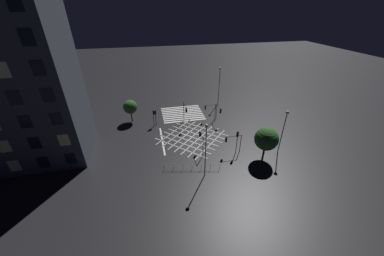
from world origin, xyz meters
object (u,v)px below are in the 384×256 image
(traffic_light_nw_main, at_px, (232,140))
(street_tree_far, at_px, (130,107))
(traffic_light_se_main, at_px, (154,115))
(traffic_light_se_cross, at_px, (155,114))
(street_lamp_east, at_px, (220,79))
(street_lamp_west, at_px, (206,142))
(traffic_light_sw_main, at_px, (209,109))
(traffic_light_sw_cross, at_px, (219,111))
(traffic_light_nw_cross, at_px, (237,138))
(street_tree_near, at_px, (266,139))
(traffic_light_median_north, at_px, (201,139))
(street_lamp_far, at_px, (285,122))
(traffic_light_median_south, at_px, (185,110))

(traffic_light_nw_main, height_order, street_tree_far, street_tree_far)
(traffic_light_se_main, height_order, traffic_light_se_cross, traffic_light_se_main)
(traffic_light_se_cross, distance_m, street_lamp_east, 17.81)
(traffic_light_nw_main, height_order, street_lamp_west, street_lamp_west)
(traffic_light_sw_main, distance_m, traffic_light_sw_cross, 2.33)
(traffic_light_nw_main, relative_size, traffic_light_nw_cross, 0.81)
(traffic_light_se_main, bearing_deg, street_lamp_west, -69.62)
(street_lamp_west, relative_size, street_tree_far, 1.82)
(traffic_light_sw_main, height_order, street_tree_near, street_tree_near)
(traffic_light_nw_main, height_order, traffic_light_se_cross, traffic_light_se_cross)
(traffic_light_median_north, xyz_separation_m, street_lamp_far, (-12.62, 2.83, 3.01))
(street_tree_far, bearing_deg, traffic_light_median_north, 130.01)
(street_lamp_west, height_order, street_tree_far, street_lamp_west)
(traffic_light_se_cross, bearing_deg, traffic_light_sw_main, 90.26)
(traffic_light_sw_main, bearing_deg, street_lamp_west, 71.69)
(traffic_light_se_main, relative_size, traffic_light_sw_cross, 0.92)
(traffic_light_nw_cross, xyz_separation_m, street_lamp_east, (-3.51, -19.78, 3.40))
(traffic_light_se_main, bearing_deg, traffic_light_median_south, -10.02)
(traffic_light_se_main, relative_size, traffic_light_se_cross, 1.01)
(traffic_light_median_south, relative_size, traffic_light_se_cross, 1.32)
(traffic_light_median_north, relative_size, street_lamp_west, 0.43)
(traffic_light_se_main, xyz_separation_m, traffic_light_se_cross, (-0.34, -0.06, -0.02))
(traffic_light_sw_cross, bearing_deg, street_lamp_west, -25.20)
(traffic_light_median_north, relative_size, traffic_light_sw_cross, 0.97)
(traffic_light_sw_cross, height_order, street_tree_near, street_tree_near)
(traffic_light_se_main, bearing_deg, street_tree_near, -41.93)
(street_lamp_east, bearing_deg, traffic_light_median_south, 40.80)
(traffic_light_sw_main, relative_size, street_tree_far, 0.74)
(traffic_light_se_main, distance_m, street_lamp_far, 24.13)
(traffic_light_sw_cross, height_order, street_tree_far, street_tree_far)
(traffic_light_nw_main, relative_size, traffic_light_median_north, 0.92)
(street_lamp_east, height_order, street_lamp_far, street_lamp_east)
(traffic_light_sw_main, relative_size, street_lamp_east, 0.39)
(traffic_light_sw_cross, height_order, street_lamp_west, street_lamp_west)
(traffic_light_se_main, bearing_deg, traffic_light_nw_cross, -44.50)
(traffic_light_nw_cross, bearing_deg, street_lamp_east, -10.05)
(traffic_light_sw_cross, height_order, street_lamp_east, street_lamp_east)
(street_lamp_east, relative_size, street_lamp_far, 1.18)
(traffic_light_sw_main, xyz_separation_m, traffic_light_median_south, (5.40, 1.21, 0.76))
(traffic_light_se_main, xyz_separation_m, street_tree_far, (4.52, -2.88, 0.80))
(traffic_light_sw_main, bearing_deg, traffic_light_nw_main, 91.06)
(street_lamp_far, distance_m, street_tree_far, 29.37)
(traffic_light_median_south, bearing_deg, street_tree_far, -110.36)
(traffic_light_nw_main, xyz_separation_m, traffic_light_se_cross, (11.49, -12.19, -0.05))
(traffic_light_nw_cross, bearing_deg, traffic_light_median_north, 74.87)
(traffic_light_se_main, distance_m, street_tree_near, 21.95)
(traffic_light_nw_cross, height_order, traffic_light_se_cross, traffic_light_nw_cross)
(street_lamp_east, height_order, street_tree_far, street_lamp_east)
(traffic_light_nw_cross, bearing_deg, traffic_light_se_main, 45.50)
(street_lamp_far, xyz_separation_m, street_tree_near, (3.32, 0.97, -1.96))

